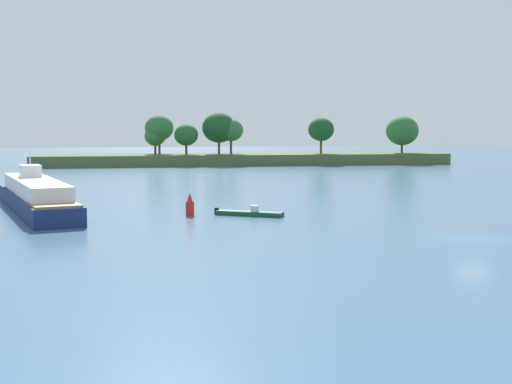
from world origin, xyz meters
The scene contains 5 objects.
ground_plane centered at (0.00, 0.00, 0.00)m, with size 400.00×400.00×0.00m, color #3D607F.
treeline_island centered at (-0.19, 89.01, 2.77)m, with size 78.14×12.96×9.86m.
fishing_skiff centered at (-12.66, 14.03, 0.21)m, with size 5.52×3.79×0.86m.
white_riverboat centered at (-30.44, 20.26, 1.29)m, with size 10.13×23.95×5.27m.
channel_buoy_red centered at (-17.50, 14.82, 0.81)m, with size 0.70×0.70×1.90m.
Camera 1 is at (-21.79, -41.85, 7.41)m, focal length 48.56 mm.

